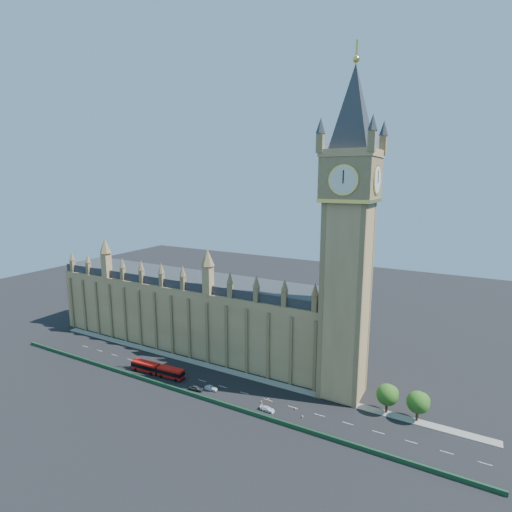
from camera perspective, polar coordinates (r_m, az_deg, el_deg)
The scene contains 15 objects.
ground at distance 134.48m, azimuth -6.28°, elevation -17.67°, with size 400.00×400.00×0.00m, color black.
palace_westminster at distance 158.94m, azimuth -9.29°, elevation -7.68°, with size 120.00×20.00×28.00m.
elizabeth_tower at distance 114.78m, azimuth 13.18°, elevation 5.81°, with size 20.59×20.59×105.00m.
bridge_parapet at distance 127.89m, azimuth -8.72°, elevation -19.04°, with size 160.00×0.60×1.20m, color #1E4C2D.
kerb_north at distance 141.39m, azimuth -4.00°, elevation -16.07°, with size 160.00×3.00×0.16m, color gray.
tree_east_near at distance 122.49m, azimuth 18.36°, elevation -18.24°, with size 6.00×6.00×8.50m.
tree_east_far at distance 121.69m, azimuth 22.27°, elevation -18.73°, with size 6.00×6.00×8.50m.
red_bus at distance 142.11m, azimuth -13.91°, elevation -15.46°, with size 20.32×4.21×3.43m.
car_grey at distance 131.12m, azimuth -8.55°, elevation -18.14°, with size 1.84×4.58×1.56m, color #393C40.
car_silver at distance 130.61m, azimuth -6.46°, elevation -18.25°, with size 1.45×4.16×1.37m, color #A5A8AC.
car_white at distance 120.25m, azimuth 1.64°, elevation -21.01°, with size 1.76×4.33×1.26m, color white.
cone_a at distance 123.96m, azimuth 0.77°, elevation -20.08°, with size 0.46×0.46×0.72m.
cone_b at distance 118.32m, azimuth 6.67°, elevation -21.82°, with size 0.56×0.56×0.72m.
cone_c at distance 121.44m, azimuth 5.67°, elevation -20.87°, with size 0.48×0.48×0.68m.
cone_d at distance 125.16m, azimuth 1.74°, elevation -19.76°, with size 0.48×0.48×0.71m.
Camera 1 is at (68.50, -96.23, 64.27)m, focal length 28.00 mm.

